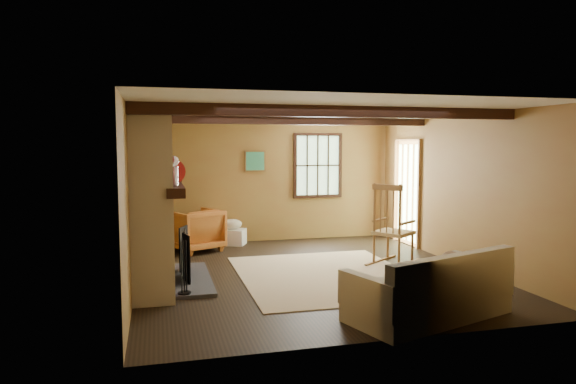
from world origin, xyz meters
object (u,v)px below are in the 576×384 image
object	(u,v)px
rocking_chair	(392,230)
sofa	(432,294)
fireplace	(154,204)
armchair	(196,230)
laundry_basket	(232,237)

from	to	relation	value
rocking_chair	sofa	size ratio (longest dim) A/B	0.64
sofa	fireplace	bearing A→B (deg)	124.68
rocking_chair	armchair	world-z (taller)	rocking_chair
sofa	armchair	bearing A→B (deg)	99.64
fireplace	rocking_chair	world-z (taller)	fireplace
sofa	laundry_basket	size ratio (longest dim) A/B	4.13
fireplace	armchair	xyz separation A→B (m)	(0.70, 2.06, -0.72)
rocking_chair	armchair	size ratio (longest dim) A/B	1.57
fireplace	rocking_chair	bearing A→B (deg)	3.68
rocking_chair	laundry_basket	xyz separation A→B (m)	(-2.27, 2.25, -0.40)
fireplace	sofa	xyz separation A→B (m)	(2.97, -2.26, -0.83)
sofa	armchair	xyz separation A→B (m)	(-2.28, 4.32, 0.11)
fireplace	sofa	bearing A→B (deg)	-37.19
rocking_chair	armchair	xyz separation A→B (m)	(-2.99, 1.83, -0.17)
armchair	rocking_chair	bearing A→B (deg)	122.10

